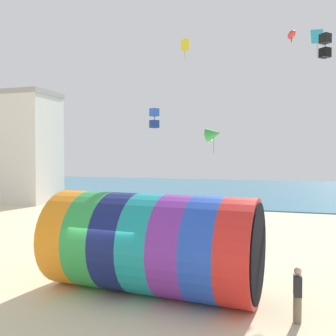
# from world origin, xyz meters

# --- Properties ---
(ground_plane) EXTENTS (120.00, 120.00, 0.00)m
(ground_plane) POSITION_xyz_m (0.00, 0.00, 0.00)
(ground_plane) COLOR beige
(sea) EXTENTS (120.00, 40.00, 0.10)m
(sea) POSITION_xyz_m (0.00, 41.60, 0.05)
(sea) COLOR teal
(sea) RESTS_ON ground
(giant_inflatable_tube) EXTENTS (7.82, 4.13, 3.57)m
(giant_inflatable_tube) POSITION_xyz_m (1.28, 0.52, 1.79)
(giant_inflatable_tube) COLOR orange
(giant_inflatable_tube) RESTS_ON ground
(kite_handler) EXTENTS (0.25, 0.37, 1.66)m
(kite_handler) POSITION_xyz_m (6.22, -0.54, 0.85)
(kite_handler) COLOR #726651
(kite_handler) RESTS_ON ground
(kite_green_delta) EXTENTS (1.40, 1.31, 1.98)m
(kite_green_delta) POSITION_xyz_m (0.88, 14.98, 6.49)
(kite_green_delta) COLOR green
(kite_cyan_diamond) EXTENTS (0.90, 0.64, 2.01)m
(kite_cyan_diamond) POSITION_xyz_m (7.89, 15.98, 13.14)
(kite_cyan_diamond) COLOR #2DB2C6
(kite_yellow_diamond) EXTENTS (0.60, 0.19, 1.45)m
(kite_yellow_diamond) POSITION_xyz_m (-0.95, 13.59, 12.68)
(kite_yellow_diamond) COLOR yellow
(kite_blue_box) EXTENTS (0.44, 0.44, 0.95)m
(kite_blue_box) POSITION_xyz_m (0.11, 4.09, 6.64)
(kite_blue_box) COLOR blue
(kite_red_parafoil) EXTENTS (0.52, 0.89, 0.48)m
(kite_red_parafoil) POSITION_xyz_m (6.03, 4.22, 9.89)
(kite_red_parafoil) COLOR red
(kite_black_box) EXTENTS (0.75, 0.75, 1.52)m
(kite_black_box) POSITION_xyz_m (8.09, 12.66, 11.60)
(kite_black_box) COLOR black
(promenade_building) EXTENTS (11.88, 4.99, 11.50)m
(promenade_building) POSITION_xyz_m (-22.86, 20.86, 5.76)
(promenade_building) COLOR silver
(promenade_building) RESTS_ON ground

